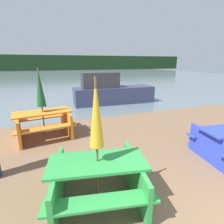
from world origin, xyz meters
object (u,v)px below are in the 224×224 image
Objects in this scene: picnic_table_orange at (44,122)px; umbrella_darkgreen at (40,88)px; picnic_table_green at (98,177)px; boat at (111,92)px; umbrella_gold at (96,115)px.

picnic_table_orange is 1.04m from umbrella_darkgreen.
picnic_table_orange is (-0.86, 3.09, 0.04)m from picnic_table_green.
picnic_table_green is 7.19m from boat.
picnic_table_green is 0.97× the size of picnic_table_orange.
boat reaches higher than picnic_table_green.
umbrella_darkgreen reaches higher than boat.
picnic_table_orange is at bearing 0.00° from umbrella_darkgreen.
picnic_table_orange is at bearing 105.65° from umbrella_gold.
umbrella_darkgreen is at bearing 0.00° from picnic_table_orange.
picnic_table_green is 3.21m from picnic_table_orange.
picnic_table_green is at bearing -110.04° from boat.
picnic_table_green is at bearing -74.35° from picnic_table_orange.
umbrella_gold reaches higher than picnic_table_green.
picnic_table_orange is 3.36m from umbrella_gold.
boat is (2.62, 6.69, 0.19)m from picnic_table_green.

